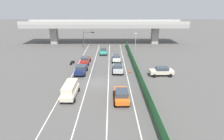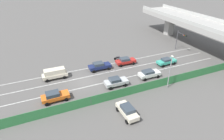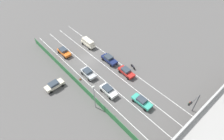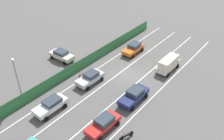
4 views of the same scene
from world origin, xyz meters
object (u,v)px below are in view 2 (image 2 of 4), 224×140
car_taxi_teal (166,61)px  traffic_cone (120,91)px  motorcycle (118,58)px  car_van_cream (55,73)px  parked_sedan_cream (127,110)px  street_lamp (170,69)px  car_sedan_red (125,61)px  traffic_light (180,38)px  car_sedan_white (149,74)px  car_sedan_navy (99,66)px  car_sedan_silver (116,82)px  car_taxi_orange (55,96)px

car_taxi_teal → traffic_cone: car_taxi_teal is taller
motorcycle → traffic_cone: 13.24m
car_van_cream → motorcycle: size_ratio=2.53×
parked_sedan_cream → street_lamp: street_lamp is taller
car_sedan_red → car_van_cream: car_van_cream is taller
traffic_light → car_sedan_white: bearing=-59.9°
car_sedan_red → parked_sedan_cream: bearing=-26.2°
car_sedan_white → street_lamp: 5.45m
car_taxi_teal → traffic_light: bearing=123.4°
car_sedan_white → car_van_cream: car_van_cream is taller
car_sedan_white → traffic_cone: bearing=-72.6°
parked_sedan_cream → car_sedan_navy: bearing=175.4°
parked_sedan_cream → traffic_light: bearing=124.9°
car_van_cream → street_lamp: 21.58m
traffic_light → car_sedan_red: bearing=-85.0°
car_van_cream → car_taxi_teal: bearing=81.0°
traffic_light → car_taxi_teal: bearing=-56.6°
car_taxi_teal → car_sedan_navy: size_ratio=0.96×
car_sedan_silver → motorcycle: size_ratio=2.28×
car_sedan_white → car_taxi_teal: (-3.26, 6.70, -0.05)m
car_taxi_orange → parked_sedan_cream: (7.87, 9.17, 0.00)m
traffic_light → street_lamp: size_ratio=0.78×
car_taxi_orange → car_sedan_red: bearing=113.3°
motorcycle → parked_sedan_cream: size_ratio=0.44×
car_sedan_white → car_taxi_teal: bearing=115.9°
car_taxi_teal → car_van_cream: 24.02m
traffic_light → street_lamp: street_lamp is taller
car_sedan_navy → car_taxi_orange: car_sedan_navy is taller
street_lamp → traffic_light: bearing=133.7°
car_taxi_teal → car_taxi_orange: bearing=-82.2°
traffic_light → motorcycle: bearing=-94.9°
motorcycle → traffic_light: traffic_light is taller
car_van_cream → parked_sedan_cream: 17.02m
motorcycle → traffic_cone: (12.14, -5.28, -0.13)m
car_taxi_orange → street_lamp: 19.98m
car_taxi_teal → motorcycle: bearing=-126.6°
car_taxi_teal → car_sedan_navy: bearing=-104.2°
car_sedan_navy → traffic_light: (-1.44, 22.28, 2.64)m
car_sedan_silver → traffic_light: bearing=111.4°
car_sedan_red → traffic_light: 16.37m
car_sedan_silver → street_lamp: 9.85m
car_taxi_orange → traffic_cone: car_taxi_orange is taller
car_sedan_red → car_sedan_silver: size_ratio=1.05×
car_sedan_white → parked_sedan_cream: size_ratio=1.00×
traffic_cone → car_taxi_teal: bearing=111.6°
traffic_light → car_sedan_navy: bearing=-86.3°
motorcycle → car_sedan_white: bearing=12.2°
car_sedan_navy → street_lamp: size_ratio=0.74×
car_sedan_navy → car_sedan_silver: 7.07m
car_sedan_white → traffic_light: size_ratio=0.87×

